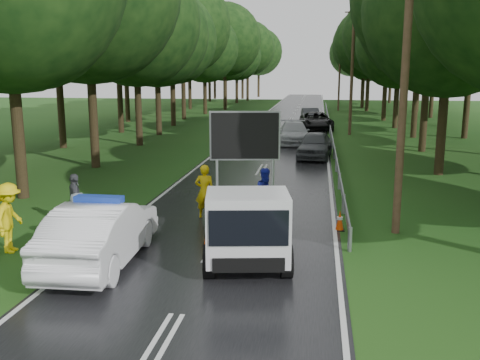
% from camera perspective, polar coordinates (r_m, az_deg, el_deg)
% --- Properties ---
extents(ground, '(160.00, 160.00, 0.00)m').
position_cam_1_polar(ground, '(15.39, -2.40, -6.98)').
color(ground, '#194714').
rests_on(ground, ground).
extents(road, '(7.00, 140.00, 0.02)m').
position_cam_1_polar(road, '(44.68, 4.76, 5.25)').
color(road, black).
rests_on(road, ground).
extents(guardrail, '(0.12, 60.06, 0.70)m').
position_cam_1_polar(guardrail, '(44.22, 9.56, 5.77)').
color(guardrail, gray).
rests_on(guardrail, ground).
extents(utility_pole_near, '(1.40, 0.24, 10.00)m').
position_cam_1_polar(utility_pole_near, '(16.52, 17.24, 11.66)').
color(utility_pole_near, '#41331E').
rests_on(utility_pole_near, ground).
extents(utility_pole_mid, '(1.40, 0.24, 10.00)m').
position_cam_1_polar(utility_pole_mid, '(42.40, 11.87, 11.56)').
color(utility_pole_mid, '#41331E').
rests_on(utility_pole_mid, ground).
extents(utility_pole_far, '(1.40, 0.24, 10.00)m').
position_cam_1_polar(utility_pole_far, '(68.38, 10.58, 11.52)').
color(utility_pole_far, '#41331E').
rests_on(utility_pole_far, ground).
extents(police_sedan, '(1.96, 5.04, 1.80)m').
position_cam_1_polar(police_sedan, '(14.18, -14.63, -5.50)').
color(police_sedan, white).
rests_on(police_sedan, ground).
extents(work_truck, '(2.80, 4.99, 3.77)m').
position_cam_1_polar(work_truck, '(14.03, 0.65, -4.45)').
color(work_truck, gray).
rests_on(work_truck, ground).
extents(barrier, '(2.34, 0.98, 1.04)m').
position_cam_1_polar(barrier, '(16.99, 0.87, -2.43)').
color(barrier, '#FCF50D').
rests_on(barrier, ground).
extents(officer, '(0.67, 0.45, 1.84)m').
position_cam_1_polar(officer, '(17.97, -3.78, -1.23)').
color(officer, '#DAB60B').
rests_on(officer, ground).
extents(civilian, '(1.06, 1.02, 1.73)m').
position_cam_1_polar(civilian, '(17.87, 2.80, -1.47)').
color(civilian, '#1922A7').
rests_on(civilian, ground).
extents(bystander_left, '(0.88, 1.34, 1.93)m').
position_cam_1_polar(bystander_left, '(15.87, -23.38, -3.72)').
color(bystander_left, yellow).
rests_on(bystander_left, ground).
extents(bystander_mid, '(0.86, 1.06, 1.69)m').
position_cam_1_polar(bystander_mid, '(17.90, -17.17, -2.02)').
color(bystander_mid, '#44454C').
rests_on(bystander_mid, ground).
extents(bystander_right, '(0.92, 0.89, 1.59)m').
position_cam_1_polar(bystander_right, '(15.61, -16.85, -4.16)').
color(bystander_right, gray).
rests_on(bystander_right, ground).
extents(queue_car_first, '(2.17, 4.55, 1.50)m').
position_cam_1_polar(queue_car_first, '(30.85, 7.99, 3.74)').
color(queue_car_first, '#414448').
rests_on(queue_car_first, ground).
extents(queue_car_second, '(2.49, 5.20, 1.46)m').
position_cam_1_polar(queue_car_second, '(36.84, 5.78, 5.02)').
color(queue_car_second, '#AEB1B6').
rests_on(queue_car_second, ground).
extents(queue_car_third, '(3.07, 5.65, 1.50)m').
position_cam_1_polar(queue_car_third, '(45.52, 8.14, 6.23)').
color(queue_car_third, black).
rests_on(queue_car_third, ground).
extents(queue_car_fourth, '(1.97, 4.49, 1.43)m').
position_cam_1_polar(queue_car_fourth, '(51.50, 7.50, 6.82)').
color(queue_car_fourth, '#3D3F44').
rests_on(queue_car_fourth, ground).
extents(cone_near_left, '(0.38, 0.38, 0.81)m').
position_cam_1_polar(cone_near_left, '(15.35, -15.75, -5.92)').
color(cone_near_left, black).
rests_on(cone_near_left, ground).
extents(cone_center, '(0.37, 0.37, 0.79)m').
position_cam_1_polar(cone_center, '(15.32, -3.31, -5.58)').
color(cone_center, black).
rests_on(cone_center, ground).
extents(cone_far, '(0.32, 0.32, 0.69)m').
position_cam_1_polar(cone_far, '(17.54, 1.84, -3.50)').
color(cone_far, black).
rests_on(cone_far, ground).
extents(cone_left_mid, '(0.36, 0.36, 0.77)m').
position_cam_1_polar(cone_left_mid, '(17.01, -12.23, -4.11)').
color(cone_left_mid, black).
rests_on(cone_left_mid, ground).
extents(cone_right, '(0.31, 0.31, 0.65)m').
position_cam_1_polar(cone_right, '(16.99, 10.59, -4.27)').
color(cone_right, black).
rests_on(cone_right, ground).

